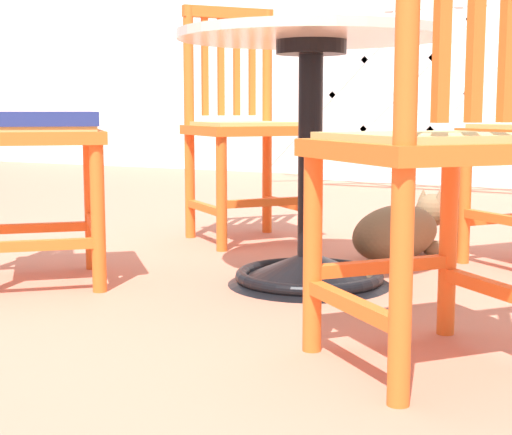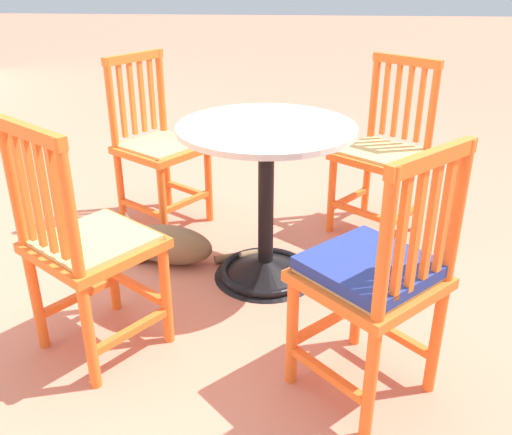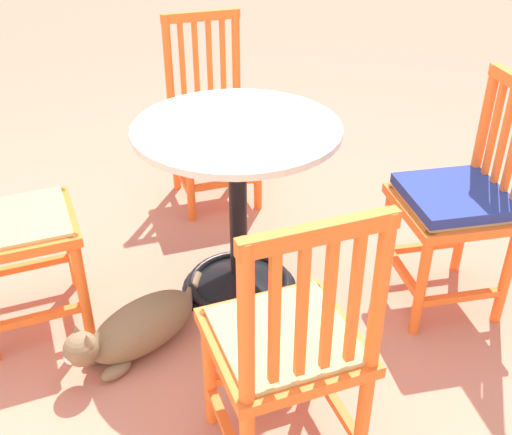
{
  "view_description": "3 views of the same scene",
  "coord_description": "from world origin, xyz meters",
  "views": [
    {
      "loc": [
        1.08,
        -2.12,
        0.51
      ],
      "look_at": [
        -0.06,
        -0.03,
        0.19
      ],
      "focal_mm": 55.69,
      "sensor_mm": 36.0,
      "label": 1
    },
    {
      "loc": [
        -2.18,
        -0.14,
        1.39
      ],
      "look_at": [
        0.12,
        0.01,
        0.3
      ],
      "focal_mm": 39.79,
      "sensor_mm": 36.0,
      "label": 2
    },
    {
      "loc": [
        -1.03,
        1.67,
        1.61
      ],
      "look_at": [
        0.06,
        -0.06,
        0.35
      ],
      "focal_mm": 43.43,
      "sensor_mm": 36.0,
      "label": 3
    }
  ],
  "objects": [
    {
      "name": "tabby_cat",
      "position": [
        0.24,
        0.48,
        0.1
      ],
      "size": [
        0.29,
        0.75,
        0.23
      ],
      "color": "brown",
      "rests_on": "ground_plane"
    },
    {
      "name": "orange_chair_near_fence",
      "position": [
        -0.61,
        -0.41,
        0.45
      ],
      "size": [
        0.57,
        0.57,
        0.91
      ],
      "color": "orange",
      "rests_on": "ground_plane"
    },
    {
      "name": "orange_chair_facing_out",
      "position": [
        -0.44,
        0.57,
        0.43
      ],
      "size": [
        0.56,
        0.56,
        0.91
      ],
      "color": "orange",
      "rests_on": "ground_plane"
    },
    {
      "name": "cafe_table",
      "position": [
        0.12,
        -0.03,
        0.28
      ],
      "size": [
        0.76,
        0.76,
        0.73
      ],
      "color": "black",
      "rests_on": "ground_plane"
    },
    {
      "name": "orange_chair_by_planter",
      "position": [
        0.66,
        -0.62,
        0.43
      ],
      "size": [
        0.56,
        0.56,
        0.91
      ],
      "color": "orange",
      "rests_on": "ground_plane"
    },
    {
      "name": "ground_plane",
      "position": [
        0.0,
        0.0,
        0.0
      ],
      "size": [
        24.0,
        24.0,
        0.0
      ],
      "primitive_type": "plane",
      "color": "#C6755B"
    }
  ]
}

